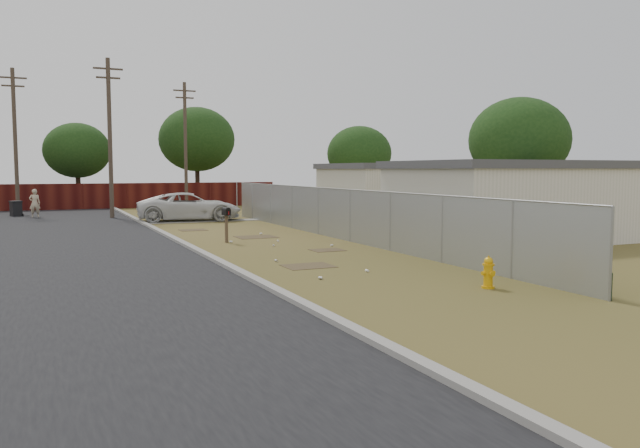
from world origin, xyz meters
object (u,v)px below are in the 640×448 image
mailbox (226,215)px  pedestrian (35,203)px  fire_hydrant (488,273)px  trash_bin (16,208)px  pickup_truck (189,207)px

mailbox → pedestrian: pedestrian is taller
fire_hydrant → pedestrian: pedestrian is taller
pedestrian → trash_bin: 1.80m
pickup_truck → trash_bin: size_ratio=5.97×
mailbox → trash_bin: mailbox is taller
pickup_truck → trash_bin: bearing=57.6°
fire_hydrant → pickup_truck: pickup_truck is taller
pedestrian → fire_hydrant: bearing=110.9°
fire_hydrant → pedestrian: size_ratio=0.46×
fire_hydrant → mailbox: bearing=105.1°
mailbox → pedestrian: (-6.68, 16.61, -0.24)m
trash_bin → fire_hydrant: bearing=-69.9°
pedestrian → trash_bin: pedestrian is taller
pedestrian → pickup_truck: bearing=143.8°
trash_bin → mailbox: bearing=-66.9°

